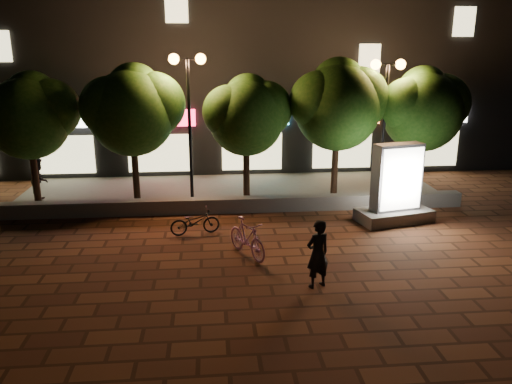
{
  "coord_description": "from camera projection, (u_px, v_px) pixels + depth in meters",
  "views": [
    {
      "loc": [
        -0.79,
        -12.5,
        5.44
      ],
      "look_at": [
        0.5,
        1.5,
        1.41
      ],
      "focal_mm": 35.31,
      "sensor_mm": 36.0,
      "label": 1
    }
  ],
  "objects": [
    {
      "name": "pedestrian",
      "position": [
        40.0,
        179.0,
        18.2
      ],
      "size": [
        0.66,
        0.81,
        1.57
      ],
      "primitive_type": "imported",
      "rotation": [
        0.0,
        0.0,
        1.65
      ],
      "color": "black",
      "rests_on": "sidewalk"
    },
    {
      "name": "scooter_parked",
      "position": [
        195.0,
        222.0,
        15.17
      ],
      "size": [
        1.58,
        0.83,
        0.79
      ],
      "primitive_type": "imported",
      "rotation": [
        0.0,
        0.0,
        1.78
      ],
      "color": "black",
      "rests_on": "ground"
    },
    {
      "name": "tree_far_left",
      "position": [
        30.0,
        113.0,
        17.24
      ],
      "size": [
        3.36,
        2.8,
        4.63
      ],
      "color": "#301C12",
      "rests_on": "sidewalk"
    },
    {
      "name": "street_lamp_right",
      "position": [
        386.0,
        93.0,
        17.92
      ],
      "size": [
        1.26,
        0.36,
        4.98
      ],
      "color": "black",
      "rests_on": "sidewalk"
    },
    {
      "name": "sidewalk",
      "position": [
        232.0,
        191.0,
        19.74
      ],
      "size": [
        16.0,
        5.0,
        0.08
      ],
      "primitive_type": "cube",
      "color": "slate",
      "rests_on": "ground"
    },
    {
      "name": "street_lamp_left",
      "position": [
        188.0,
        91.0,
        17.27
      ],
      "size": [
        1.26,
        0.36,
        5.18
      ],
      "color": "black",
      "rests_on": "sidewalk"
    },
    {
      "name": "rider",
      "position": [
        318.0,
        254.0,
        11.69
      ],
      "size": [
        0.71,
        0.6,
        1.66
      ],
      "primitive_type": "imported",
      "rotation": [
        0.0,
        0.0,
        3.54
      ],
      "color": "black",
      "rests_on": "ground"
    },
    {
      "name": "retaining_wall",
      "position": [
        235.0,
        205.0,
        17.29
      ],
      "size": [
        16.0,
        0.45,
        0.5
      ],
      "primitive_type": "cube",
      "color": "slate",
      "rests_on": "ground"
    },
    {
      "name": "tree_left",
      "position": [
        133.0,
        107.0,
        17.51
      ],
      "size": [
        3.6,
        3.0,
        4.89
      ],
      "color": "#301C12",
      "rests_on": "sidewalk"
    },
    {
      "name": "tree_right",
      "position": [
        339.0,
        102.0,
        18.12
      ],
      "size": [
        3.72,
        3.1,
        5.07
      ],
      "color": "#301C12",
      "rests_on": "sidewalk"
    },
    {
      "name": "tree_mid",
      "position": [
        247.0,
        113.0,
        17.92
      ],
      "size": [
        3.24,
        2.7,
        4.5
      ],
      "color": "#301C12",
      "rests_on": "sidewalk"
    },
    {
      "name": "scooter_pink",
      "position": [
        247.0,
        238.0,
        13.53
      ],
      "size": [
        1.24,
        1.77,
        1.04
      ],
      "primitive_type": "imported",
      "rotation": [
        0.0,
        0.0,
        0.48
      ],
      "color": "#F19ADA",
      "rests_on": "ground"
    },
    {
      "name": "tree_far_right",
      "position": [
        424.0,
        106.0,
        18.45
      ],
      "size": [
        3.48,
        2.9,
        4.76
      ],
      "color": "#301C12",
      "rests_on": "sidewalk"
    },
    {
      "name": "building_block",
      "position": [
        224.0,
        57.0,
        24.59
      ],
      "size": [
        28.0,
        8.12,
        11.3
      ],
      "color": "black",
      "rests_on": "ground"
    },
    {
      "name": "ground",
      "position": [
        243.0,
        258.0,
        13.53
      ],
      "size": [
        80.0,
        80.0,
        0.0
      ],
      "primitive_type": "plane",
      "color": "brown",
      "rests_on": "ground"
    },
    {
      "name": "ad_kiosk",
      "position": [
        396.0,
        191.0,
        16.13
      ],
      "size": [
        2.57,
        1.69,
        2.56
      ],
      "color": "slate",
      "rests_on": "ground"
    }
  ]
}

